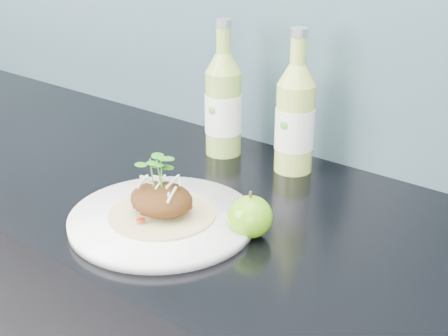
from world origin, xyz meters
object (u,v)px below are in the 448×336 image
(cider_bottle_left, at_px, (223,105))
(cider_bottle_right, at_px, (295,119))
(green_apple, at_px, (250,217))
(dinner_plate, at_px, (162,219))

(cider_bottle_left, bearing_deg, cider_bottle_right, -4.42)
(cider_bottle_left, bearing_deg, green_apple, -54.46)
(green_apple, xyz_separation_m, cider_bottle_right, (-0.09, 0.26, 0.07))
(green_apple, bearing_deg, dinner_plate, -156.61)
(dinner_plate, distance_m, cider_bottle_left, 0.34)
(dinner_plate, relative_size, cider_bottle_left, 1.21)
(cider_bottle_left, bearing_deg, dinner_plate, -79.28)
(dinner_plate, height_order, cider_bottle_left, cider_bottle_left)
(green_apple, relative_size, cider_bottle_left, 0.29)
(dinner_plate, distance_m, green_apple, 0.15)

